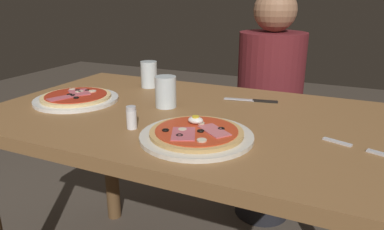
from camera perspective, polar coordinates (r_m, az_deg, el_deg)
The scene contains 9 objects.
dining_table at distance 1.23m, azimuth -1.78°, elevation -4.92°, with size 1.28×0.80×0.78m.
pizza_foreground at distance 0.96m, azimuth 0.73°, elevation -3.10°, with size 0.31×0.31×0.05m.
pizza_across_left at distance 1.37m, azimuth -17.96°, elevation 2.58°, with size 0.30×0.30×0.03m.
water_glass_near at distance 1.23m, azimuth -4.21°, elevation 3.40°, with size 0.07×0.07×0.11m.
water_glass_far at distance 1.51m, azimuth -6.86°, elevation 6.20°, with size 0.07×0.07×0.11m.
fork at distance 1.01m, azimuth 23.62°, elevation -4.38°, with size 0.15×0.07×0.00m.
knife at distance 1.32m, azimuth 9.93°, elevation 2.29°, with size 0.20×0.05×0.01m.
salt_shaker at distance 1.04m, azimuth -9.63°, elevation -0.42°, with size 0.03×0.03×0.07m.
diner_person at distance 1.85m, azimuth 11.97°, elevation -0.24°, with size 0.32×0.32×1.18m.
Camera 1 is at (0.50, -1.01, 1.15)m, focal length 33.45 mm.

